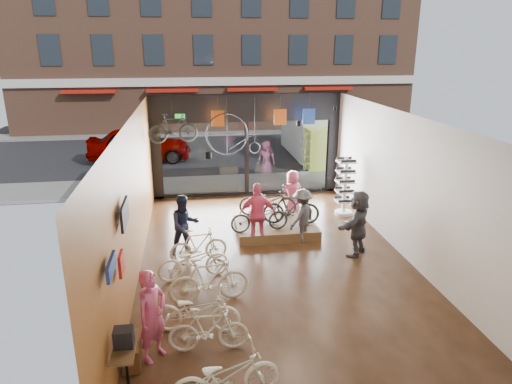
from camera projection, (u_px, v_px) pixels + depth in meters
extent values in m
cube|color=black|center=(276.00, 264.00, 11.95)|extent=(7.00, 12.00, 0.04)
cube|color=black|center=(278.00, 118.00, 10.77)|extent=(7.00, 12.00, 0.04)
cube|color=brown|center=(132.00, 202.00, 10.87)|extent=(0.04, 12.00, 3.80)
cube|color=beige|center=(410.00, 189.00, 11.86)|extent=(0.04, 12.00, 3.80)
cube|color=beige|center=(369.00, 344.00, 5.69)|extent=(7.00, 0.04, 3.80)
cube|color=#198C26|center=(180.00, 116.00, 16.21)|extent=(0.35, 0.06, 0.18)
cube|color=black|center=(227.00, 146.00, 26.07)|extent=(30.00, 18.00, 0.02)
cube|color=slate|center=(243.00, 183.00, 18.71)|extent=(30.00, 2.40, 0.12)
cube|color=slate|center=(221.00, 132.00, 29.82)|extent=(30.00, 2.00, 0.12)
cube|color=brown|center=(216.00, 21.00, 30.05)|extent=(26.00, 5.00, 14.00)
imported|color=gray|center=(140.00, 144.00, 22.35)|extent=(4.93, 1.98, 1.68)
imported|color=beige|center=(225.00, 376.00, 7.20)|extent=(1.88, 0.92, 0.95)
imported|color=beige|center=(208.00, 329.00, 8.42)|extent=(1.52, 0.49, 0.90)
imported|color=beige|center=(196.00, 311.00, 8.99)|extent=(1.83, 0.90, 0.92)
imported|color=beige|center=(209.00, 280.00, 10.03)|extent=(1.83, 0.69, 1.08)
imported|color=beige|center=(194.00, 261.00, 11.07)|extent=(1.84, 0.92, 0.93)
imported|color=beige|center=(198.00, 245.00, 11.96)|extent=(1.56, 0.64, 0.91)
cube|color=brown|center=(275.00, 228.00, 13.92)|extent=(2.40, 1.80, 0.30)
imported|color=#202724|center=(259.00, 217.00, 13.16)|extent=(1.75, 0.77, 0.89)
imported|color=#202724|center=(291.00, 208.00, 13.67)|extent=(1.77, 0.78, 1.03)
imported|color=#202724|center=(268.00, 201.00, 14.35)|extent=(1.90, 0.96, 0.95)
imported|color=#CC4C72|center=(152.00, 315.00, 8.11)|extent=(0.73, 0.76, 1.75)
imported|color=#161C33|center=(185.00, 225.00, 12.30)|extent=(0.96, 0.84, 1.67)
imported|color=#CC4C72|center=(258.00, 214.00, 12.87)|extent=(1.11, 0.57, 1.82)
imported|color=#3F3F44|center=(302.00, 216.00, 13.10)|extent=(1.15, 1.12, 1.58)
imported|color=#CC4C72|center=(292.00, 194.00, 15.09)|extent=(0.85, 0.64, 1.56)
imported|color=#3F3F44|center=(358.00, 223.00, 12.25)|extent=(1.51, 1.63, 1.82)
imported|color=#202724|center=(173.00, 128.00, 14.64)|extent=(1.63, 0.66, 0.95)
cube|color=#CC5919|center=(218.00, 118.00, 15.75)|extent=(0.45, 0.03, 0.55)
cube|color=#CC5919|center=(280.00, 117.00, 16.06)|extent=(0.45, 0.03, 0.55)
cube|color=#1E3F99|center=(309.00, 116.00, 16.21)|extent=(0.45, 0.03, 0.55)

